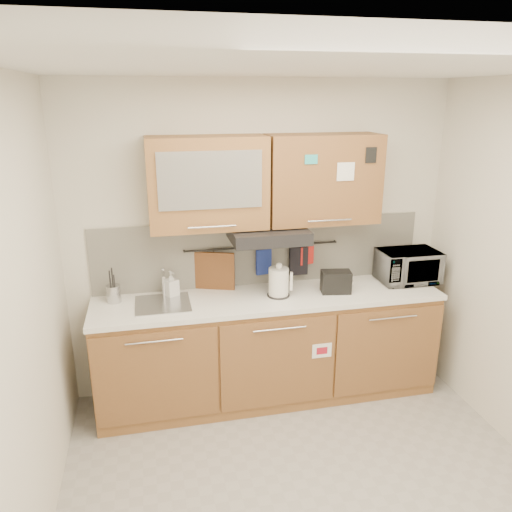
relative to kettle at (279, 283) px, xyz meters
name	(u,v)px	position (x,y,z in m)	size (l,w,h in m)	color
floor	(313,497)	(-0.07, -1.18, -1.03)	(3.20, 3.20, 0.00)	#9E9993
ceiling	(332,66)	(-0.07, -1.18, 1.57)	(3.20, 3.20, 0.00)	white
wall_back	(261,240)	(-0.07, 0.32, 0.27)	(3.20, 3.20, 0.00)	silver
wall_left	(16,341)	(-1.67, -1.18, 0.27)	(3.00, 3.00, 0.00)	silver
base_cabinet	(269,352)	(-0.07, 0.02, -0.63)	(2.80, 0.64, 0.88)	#A6683B
countertop	(269,298)	(-0.07, 0.01, -0.13)	(2.82, 0.62, 0.04)	white
backsplash	(261,252)	(-0.07, 0.31, 0.17)	(2.80, 0.02, 0.56)	silver
upper_cabinets	(266,181)	(-0.08, 0.15, 0.80)	(1.82, 0.37, 0.70)	#A6683B
range_hood	(268,234)	(-0.07, 0.07, 0.39)	(0.60, 0.46, 0.10)	black
sink	(163,303)	(-0.92, 0.03, -0.11)	(0.42, 0.40, 0.26)	silver
utensil_rail	(262,247)	(-0.07, 0.27, 0.23)	(0.02, 0.02, 1.30)	black
utensil_crock	(114,293)	(-1.29, 0.16, -0.04)	(0.11, 0.11, 0.28)	#AFB0B4
kettle	(279,283)	(0.00, 0.00, 0.00)	(0.21, 0.20, 0.28)	white
toaster	(336,282)	(0.48, -0.02, -0.02)	(0.26, 0.18, 0.18)	black
microwave	(408,266)	(1.18, 0.08, 0.03)	(0.50, 0.34, 0.28)	#999999
soap_bottle	(171,284)	(-0.84, 0.18, -0.01)	(0.09, 0.10, 0.21)	#999999
cutting_board	(215,276)	(-0.48, 0.26, 0.00)	(0.33, 0.02, 0.41)	brown
oven_mitt	(264,262)	(-0.06, 0.26, 0.10)	(0.13, 0.03, 0.22)	navy
dark_pouch	(299,261)	(0.24, 0.26, 0.08)	(0.16, 0.04, 0.25)	black
pot_holder	(307,255)	(0.32, 0.26, 0.13)	(0.13, 0.02, 0.16)	red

